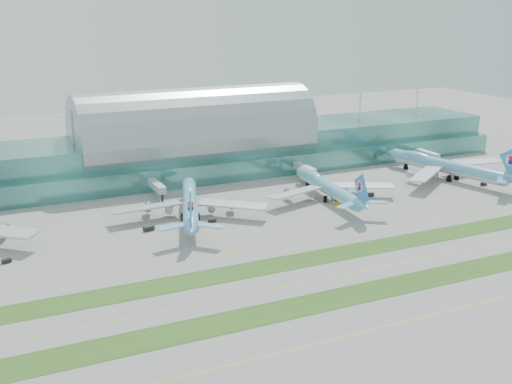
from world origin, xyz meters
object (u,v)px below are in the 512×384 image
terminal (195,145)px  airliner_b (190,203)px  airliner_c (327,186)px  airliner_d (446,165)px

terminal → airliner_b: terminal is taller
airliner_c → airliner_d: (70.83, 5.17, 0.85)m
terminal → airliner_c: bearing=-62.0°
airliner_b → airliner_c: bearing=16.7°
airliner_d → airliner_c: bearing=170.7°
terminal → airliner_b: 72.90m
terminal → airliner_c: size_ratio=4.92×
airliner_b → airliner_c: 63.33m
terminal → airliner_d: terminal is taller
airliner_c → terminal: bearing=123.3°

